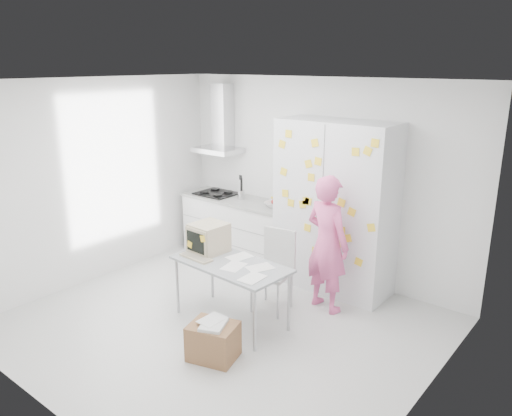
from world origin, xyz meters
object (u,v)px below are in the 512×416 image
Objects in this scene: desk at (216,249)px; chair at (275,265)px; person at (327,244)px; cardboard_box at (213,341)px.

desk reaches higher than chair.
person is 1.20× the size of desk.
person is 1.70× the size of chair.
person reaches higher than cardboard_box.
person is at bearing 47.66° from desk.
chair is (0.44, 0.55, -0.26)m from desk.
chair is at bearing 48.07° from person.
cardboard_box is (0.62, -0.72, -0.62)m from desk.
person is at bearing 79.20° from cardboard_box.
desk is 1.42× the size of chair.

